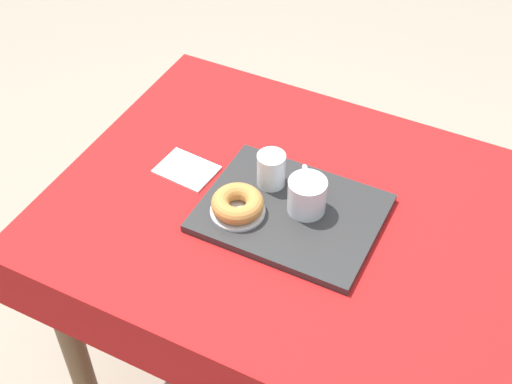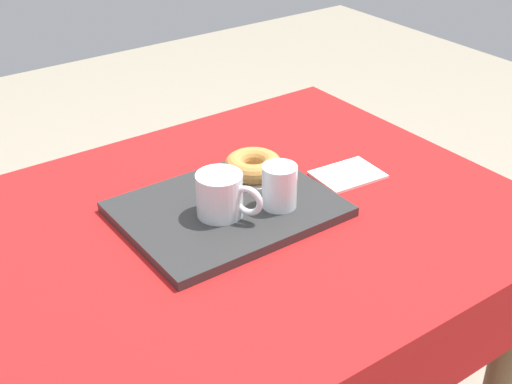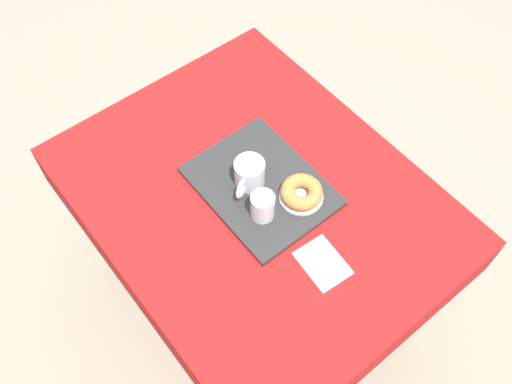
# 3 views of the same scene
# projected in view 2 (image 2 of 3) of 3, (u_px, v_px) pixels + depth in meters

# --- Properties ---
(dining_table) EXTENTS (1.10, 0.87, 0.73)m
(dining_table) POSITION_uv_depth(u_px,v_px,m) (238.00, 267.00, 1.39)
(dining_table) COLOR red
(dining_table) RESTS_ON ground
(serving_tray) EXTENTS (0.40, 0.31, 0.02)m
(serving_tray) POSITION_uv_depth(u_px,v_px,m) (227.00, 209.00, 1.34)
(serving_tray) COLOR #2D2D2D
(serving_tray) RESTS_ON dining_table
(tea_mug_left) EXTENTS (0.09, 0.12, 0.08)m
(tea_mug_left) POSITION_uv_depth(u_px,v_px,m) (221.00, 196.00, 1.28)
(tea_mug_left) COLOR white
(tea_mug_left) RESTS_ON serving_tray
(water_glass_near) EXTENTS (0.07, 0.07, 0.08)m
(water_glass_near) POSITION_uv_depth(u_px,v_px,m) (279.00, 188.00, 1.31)
(water_glass_near) COLOR white
(water_glass_near) RESTS_ON serving_tray
(donut_plate_left) EXTENTS (0.13, 0.13, 0.01)m
(donut_plate_left) POSITION_uv_depth(u_px,v_px,m) (253.00, 176.00, 1.42)
(donut_plate_left) COLOR silver
(donut_plate_left) RESTS_ON serving_tray
(sugar_donut_left) EXTENTS (0.12, 0.12, 0.04)m
(sugar_donut_left) POSITION_uv_depth(u_px,v_px,m) (253.00, 165.00, 1.41)
(sugar_donut_left) COLOR #BC7F3D
(sugar_donut_left) RESTS_ON donut_plate_left
(paper_napkin) EXTENTS (0.15, 0.11, 0.01)m
(paper_napkin) POSITION_uv_depth(u_px,v_px,m) (348.00, 175.00, 1.47)
(paper_napkin) COLOR white
(paper_napkin) RESTS_ON dining_table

